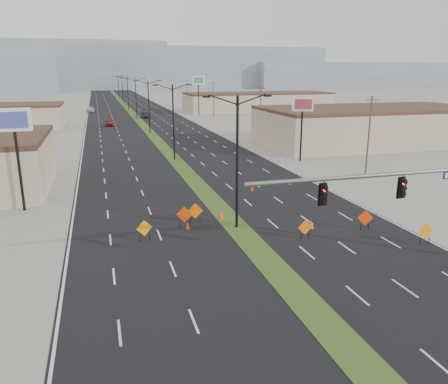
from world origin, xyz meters
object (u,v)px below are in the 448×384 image
object	(u,v)px
construction_sign_5	(426,232)
construction_sign_2	(184,215)
construction_sign_1	(195,212)
cone_3	(221,215)
construction_sign_0	(144,229)
cone_2	(252,188)
cone_0	(188,226)
construction_sign_4	(365,219)
streetlight_2	(149,105)
car_far	(91,110)
streetlight_4	(128,92)
car_mid	(145,115)
pole_sign_east_far	(198,83)
streetlight_1	(173,120)
streetlight_0	(237,159)
car_left	(109,123)
streetlight_6	(118,86)
cone_1	(311,225)
construction_sign_3	(305,228)
streetlight_3	(136,97)
streetlight_5	(122,89)
pole_sign_west	(14,128)
pole_sign_east_near	(302,109)
signal_mast	(428,193)

from	to	relation	value
construction_sign_5	construction_sign_2	bearing A→B (deg)	152.81
construction_sign_1	cone_3	bearing A→B (deg)	16.03
construction_sign_0	cone_2	xyz separation A→B (m)	(11.87, 10.62, -0.65)
cone_2	cone_0	bearing A→B (deg)	-132.98
cone_0	construction_sign_4	bearing A→B (deg)	-16.80
streetlight_2	cone_3	world-z (taller)	streetlight_2
streetlight_2	car_far	xyz separation A→B (m)	(-11.50, 50.93, -4.70)
streetlight_4	car_mid	xyz separation A→B (m)	(2.37, -26.29, -4.66)
pole_sign_east_far	streetlight_1	bearing A→B (deg)	-112.64
streetlight_0	car_left	world-z (taller)	streetlight_0
streetlight_2	streetlight_4	bearing A→B (deg)	90.00
streetlight_0	cone_3	world-z (taller)	streetlight_0
construction_sign_5	cone_3	distance (m)	15.28
streetlight_2	streetlight_6	xyz separation A→B (m)	(0.00, 112.00, 0.00)
cone_1	cone_2	distance (m)	11.59
construction_sign_3	cone_2	world-z (taller)	construction_sign_3
streetlight_0	cone_2	distance (m)	11.99
streetlight_3	streetlight_5	xyz separation A→B (m)	(0.00, 56.00, 0.00)
streetlight_3	pole_sign_west	distance (m)	76.55
construction_sign_0	car_far	bearing A→B (deg)	74.29
streetlight_1	construction_sign_1	xyz separation A→B (m)	(-2.86, -26.24, -4.43)
cone_2	pole_sign_east_near	xyz separation A→B (m)	(11.41, 12.70, 6.59)
construction_sign_1	cone_0	xyz separation A→B (m)	(-0.84, -1.08, -0.71)
streetlight_4	pole_sign_west	xyz separation A→B (m)	(-16.44, -102.74, 1.70)
car_far	construction_sign_3	size ratio (longest dim) A/B	3.42
car_mid	construction_sign_3	world-z (taller)	car_mid
streetlight_6	car_far	size ratio (longest dim) A/B	2.04
streetlight_1	cone_2	bearing A→B (deg)	-75.46
streetlight_2	construction_sign_2	world-z (taller)	streetlight_2
car_far	streetlight_3	bearing A→B (deg)	-58.75
car_left	construction_sign_1	size ratio (longest dim) A/B	2.51
signal_mast	cone_1	distance (m)	9.82
car_left	construction_sign_0	size ratio (longest dim) A/B	2.67
pole_sign_east_far	pole_sign_east_near	bearing A→B (deg)	-97.51
car_far	cone_2	distance (m)	98.54
car_far	construction_sign_5	distance (m)	116.22
cone_3	streetlight_5	bearing A→B (deg)	89.76
pole_sign_west	pole_sign_east_far	world-z (taller)	pole_sign_east_far
streetlight_2	construction_sign_2	bearing A→B (deg)	-94.04
car_far	cone_1	distance (m)	110.08
car_mid	streetlight_5	bearing A→B (deg)	85.76
construction_sign_2	cone_2	distance (m)	12.22
car_mid	streetlight_3	bearing A→B (deg)	-150.95
streetlight_5	pole_sign_east_near	distance (m)	118.68
construction_sign_5	cone_3	xyz separation A→B (m)	(-12.08, 9.33, -0.65)
streetlight_3	cone_1	distance (m)	86.16
streetlight_0	construction_sign_5	distance (m)	14.17
construction_sign_0	pole_sign_west	distance (m)	15.09
streetlight_1	construction_sign_5	xyz separation A→B (m)	(11.50, -34.99, -4.44)
streetlight_4	construction_sign_0	size ratio (longest dim) A/B	6.37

